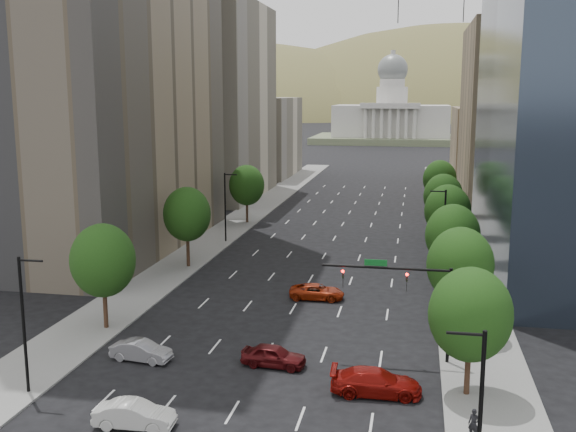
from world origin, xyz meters
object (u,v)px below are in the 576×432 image
Objects in this scene: car_red_near at (376,382)px; car_silver at (141,351)px; capitol at (391,120)px; car_white at (135,415)px; car_red_far at (317,292)px; traffic_signal at (414,292)px; car_maroon at (274,356)px.

car_red_near reaches higher than car_silver.
car_red_near is at bearing -87.88° from capitol.
car_white is 9.90m from car_silver.
car_red_far is at bearing -89.54° from capitol.
capitol is at bearing 4.20° from car_silver.
car_red_far is (10.21, 16.84, -0.03)m from car_silver.
car_red_far is (-8.87, 13.26, -4.46)m from traffic_signal.
car_red_near reaches higher than car_red_far.
car_white is 1.04× the size of car_silver.
traffic_signal is 2.05× the size of car_silver.
traffic_signal is 10.85m from car_maroon.
car_maroon is 1.03× the size of car_silver.
car_silver is at bearing 79.35° from car_red_near.
capitol is at bearing 4.89° from car_maroon.
car_silver is (-19.08, -3.58, -4.44)m from traffic_signal.
car_red_near is 7.98m from car_maroon.
traffic_signal reaches higher than car_red_near.
traffic_signal is 219.99m from capitol.
traffic_signal is 7.65m from car_red_near.
capitol is 225.90m from car_red_near.
car_white is at bearing -140.46° from traffic_signal.
car_red_near is 1.30× the size of car_silver.
car_silver is at bearing 99.49° from car_maroon.
car_maroon is (6.00, 10.05, 0.01)m from car_white.
capitol is 206.61m from car_red_far.
car_red_far is at bearing 16.41° from car_red_near.
capitol is (-10.53, 219.71, 3.40)m from traffic_signal.
car_white is 15.03m from car_red_near.
car_white is at bearing 114.58° from car_red_near.
capitol is 232.72m from car_white.
traffic_signal is 1.79× the size of car_red_far.
car_white is 0.91× the size of car_red_far.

